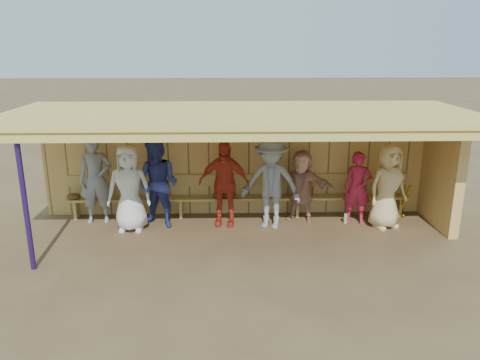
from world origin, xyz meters
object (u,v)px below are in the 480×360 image
player_c (158,184)px  player_d (224,183)px  player_e (271,183)px  player_f (301,185)px  bench (239,193)px  player_b (129,188)px  player_g (358,188)px  player_a (96,180)px  player_h (388,186)px

player_c → player_d: (1.36, 0.07, -0.02)m
player_e → player_f: size_ratio=1.24×
player_e → bench: 1.06m
player_b → player_c: player_c is taller
player_d → bench: (0.33, 0.53, -0.38)m
player_b → player_d: 1.94m
player_c → player_e: (2.33, -0.11, 0.04)m
bench → player_b: bearing=-160.6°
player_e → bench: size_ratio=0.25×
player_b → player_g: (4.75, 0.26, -0.12)m
player_c → player_f: player_c is taller
player_e → player_f: player_e is taller
player_f → bench: size_ratio=0.21×
player_e → player_g: player_e is taller
player_c → bench: player_c is taller
player_b → player_e: size_ratio=0.93×
player_e → player_b: bearing=-158.1°
player_d → player_b: bearing=-164.9°
player_g → player_e: bearing=-162.3°
player_c → player_e: size_ratio=0.96×
player_d → player_f: size_ratio=1.16×
player_f → player_g: 1.19m
player_a → player_h: 6.11m
player_h → player_e: bearing=157.3°
player_b → player_h: size_ratio=1.01×
player_b → bench: bearing=20.0°
player_f → player_b: bearing=-150.7°
player_a → player_f: 4.38m
player_f → player_e: bearing=-127.7°
player_e → player_h: player_e is taller
player_c → bench: 1.84m
player_e → player_h: size_ratio=1.09×
player_e → player_c: bearing=-162.4°
player_b → bench: 2.42m
player_c → player_b: bearing=-140.0°
bench → player_c: bearing=-160.3°
player_b → player_d: (1.92, 0.26, 0.01)m
player_a → player_e: player_e is taller
player_b → player_d: bearing=8.3°
player_g → player_h: 0.61m
player_c → player_h: size_ratio=1.05×
player_g → bench: size_ratio=0.21×
player_e → player_h: bearing=18.9°
player_d → player_g: player_d is taller
player_d → player_g: (2.83, -0.00, -0.13)m
player_b → player_c: size_ratio=0.97×
player_a → player_h: (6.09, -0.48, -0.06)m
player_f → player_h: (1.71, -0.48, 0.11)m
player_b → player_e: 2.89m
player_d → player_f: 1.68m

